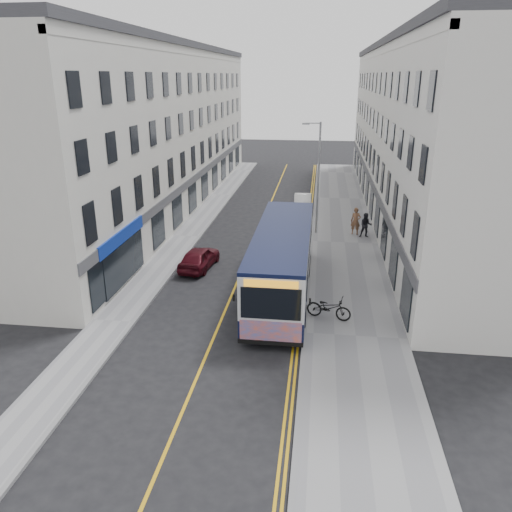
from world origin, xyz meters
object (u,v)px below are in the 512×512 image
(streetlamp, at_px, (317,175))
(car_white, at_px, (303,203))
(city_bus, at_px, (282,260))
(pedestrian_near, at_px, (356,221))
(pedestrian_far, at_px, (366,225))
(bicycle, at_px, (329,308))
(car_maroon, at_px, (199,258))

(streetlamp, relative_size, car_white, 1.95)
(city_bus, xyz_separation_m, pedestrian_near, (4.43, 10.84, -0.83))
(pedestrian_near, height_order, pedestrian_far, pedestrian_near)
(bicycle, height_order, pedestrian_near, pedestrian_near)
(streetlamp, bearing_deg, car_white, 100.03)
(city_bus, relative_size, pedestrian_near, 6.21)
(streetlamp, bearing_deg, bicycle, -86.30)
(city_bus, height_order, bicycle, city_bus)
(pedestrian_near, height_order, car_maroon, pedestrian_near)
(city_bus, height_order, pedestrian_far, city_bus)
(pedestrian_near, distance_m, pedestrian_far, 0.94)
(bicycle, height_order, car_maroon, car_maroon)
(city_bus, height_order, pedestrian_near, city_bus)
(streetlamp, bearing_deg, pedestrian_near, -0.26)
(bicycle, height_order, pedestrian_far, pedestrian_far)
(streetlamp, height_order, car_maroon, streetlamp)
(city_bus, height_order, car_white, city_bus)
(car_maroon, bearing_deg, bicycle, 149.39)
(bicycle, bearing_deg, city_bus, 55.59)
(city_bus, xyz_separation_m, pedestrian_far, (5.11, 10.20, -0.93))
(streetlamp, height_order, pedestrian_near, streetlamp)
(pedestrian_far, height_order, car_white, pedestrian_far)
(bicycle, bearing_deg, pedestrian_far, 3.31)
(bicycle, bearing_deg, car_maroon, 67.31)
(bicycle, xyz_separation_m, pedestrian_far, (2.68, 13.03, 0.32))
(city_bus, xyz_separation_m, car_maroon, (-5.23, 3.07, -1.26))
(streetlamp, distance_m, car_white, 7.81)
(streetlamp, relative_size, bicycle, 3.76)
(streetlamp, relative_size, car_maroon, 2.05)
(pedestrian_near, bearing_deg, car_maroon, -130.44)
(city_bus, bearing_deg, pedestrian_far, 63.37)
(bicycle, distance_m, pedestrian_far, 13.30)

